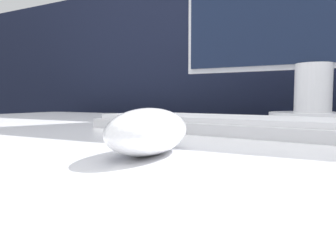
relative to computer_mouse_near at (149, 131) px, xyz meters
name	(u,v)px	position (x,y,z in m)	size (l,w,h in m)	color
partition_panel	(297,157)	(0.02, 0.84, -0.15)	(5.00, 0.03, 1.23)	black
computer_mouse_near	(149,131)	(0.00, 0.00, 0.00)	(0.08, 0.13, 0.04)	white
keyboard	(219,124)	(-0.02, 0.24, -0.01)	(0.43, 0.20, 0.02)	silver
monitor	(316,1)	(0.09, 0.58, 0.25)	(0.64, 0.19, 0.50)	white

